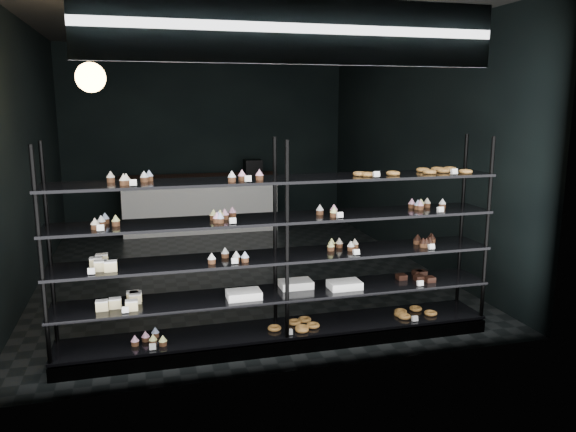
{
  "coord_description": "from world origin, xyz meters",
  "views": [
    {
      "loc": [
        -1.22,
        -7.2,
        2.21
      ],
      "look_at": [
        0.2,
        -1.9,
        1.1
      ],
      "focal_mm": 35.0,
      "sensor_mm": 36.0,
      "label": 1
    }
  ],
  "objects": [
    {
      "name": "pendant_lamp",
      "position": [
        -1.62,
        -1.39,
        2.45
      ],
      "size": [
        0.28,
        0.28,
        0.87
      ],
      "color": "black",
      "rests_on": "room"
    },
    {
      "name": "service_counter",
      "position": [
        -0.19,
        2.5,
        0.5
      ],
      "size": [
        2.73,
        0.65,
        1.23
      ],
      "color": "white",
      "rests_on": "room"
    },
    {
      "name": "display_shelf",
      "position": [
        -0.04,
        -2.45,
        0.63
      ],
      "size": [
        4.0,
        0.5,
        1.91
      ],
      "color": "black",
      "rests_on": "room"
    },
    {
      "name": "signage",
      "position": [
        0.0,
        -2.93,
        2.75
      ],
      "size": [
        3.3,
        0.05,
        0.5
      ],
      "color": "#0C123D",
      "rests_on": "room"
    },
    {
      "name": "room",
      "position": [
        0.0,
        0.0,
        1.6
      ],
      "size": [
        5.01,
        6.01,
        3.2
      ],
      "color": "black",
      "rests_on": "ground"
    }
  ]
}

